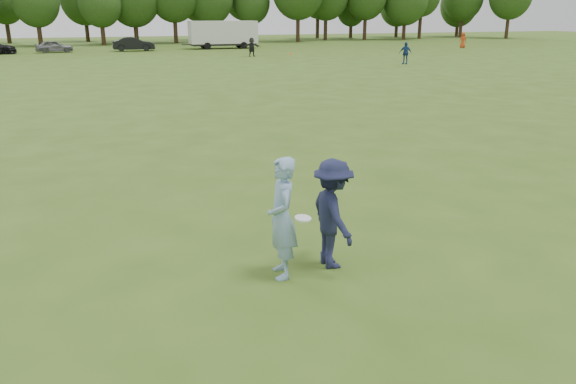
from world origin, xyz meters
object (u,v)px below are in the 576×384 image
(player_far_b, at_px, (405,53))
(cargo_trailer, at_px, (223,33))
(thrower, at_px, (282,218))
(defender, at_px, (333,214))
(player_far_d, at_px, (252,47))
(player_far_c, at_px, (463,40))
(car_f, at_px, (134,44))
(car_e, at_px, (54,46))
(field_cone, at_px, (291,53))

(player_far_b, relative_size, cargo_trailer, 0.20)
(thrower, height_order, defender, thrower)
(defender, xyz_separation_m, cargo_trailer, (12.04, 60.13, 0.82))
(player_far_b, bearing_deg, player_far_d, 178.67)
(thrower, distance_m, player_far_c, 65.82)
(car_f, bearing_deg, player_far_c, -97.30)
(player_far_c, height_order, cargo_trailer, cargo_trailer)
(thrower, distance_m, car_e, 59.65)
(thrower, relative_size, cargo_trailer, 0.23)
(defender, relative_size, player_far_c, 1.02)
(player_far_c, xyz_separation_m, car_f, (-38.41, 7.44, -0.17))
(field_cone, bearing_deg, thrower, -109.81)
(car_e, distance_m, car_f, 8.37)
(car_e, bearing_deg, player_far_d, -130.75)
(player_far_c, bearing_deg, car_f, 7.08)
(defender, relative_size, field_cone, 6.34)
(defender, distance_m, car_f, 58.99)
(thrower, height_order, car_f, thrower)
(defender, relative_size, car_f, 0.41)
(field_cone, bearing_deg, cargo_trailer, 108.88)
(thrower, relative_size, car_f, 0.44)
(car_f, bearing_deg, car_e, 91.60)
(thrower, distance_m, field_cone, 50.82)
(car_e, bearing_deg, player_far_c, -106.66)
(player_far_c, relative_size, player_far_d, 1.03)
(cargo_trailer, bearing_deg, player_far_b, -69.43)
(car_e, bearing_deg, car_f, -99.32)
(player_far_b, height_order, cargo_trailer, cargo_trailer)
(defender, xyz_separation_m, car_f, (1.50, 58.97, -0.19))
(field_cone, bearing_deg, car_e, 153.49)
(player_far_c, distance_m, field_cone, 23.95)
(player_far_b, bearing_deg, cargo_trailer, 161.07)
(player_far_c, xyz_separation_m, cargo_trailer, (-27.87, 8.59, 0.85))
(field_cone, bearing_deg, player_far_c, 9.15)
(car_e, relative_size, field_cone, 12.92)
(thrower, xyz_separation_m, player_far_c, (40.85, 51.62, -0.09))
(defender, bearing_deg, thrower, 94.52)
(player_far_b, xyz_separation_m, car_e, (-28.59, 24.94, -0.25))
(player_far_c, xyz_separation_m, field_cone, (-23.63, -3.81, -0.78))
(player_far_b, relative_size, player_far_d, 1.00)
(player_far_d, relative_size, car_e, 0.47)
(car_e, xyz_separation_m, car_f, (8.37, -0.30, 0.10))
(field_cone, height_order, cargo_trailer, cargo_trailer)
(player_far_d, distance_m, field_cone, 4.57)
(car_f, relative_size, field_cone, 15.34)
(thrower, distance_m, cargo_trailer, 61.60)
(car_f, height_order, field_cone, car_f)
(player_far_b, xyz_separation_m, player_far_c, (18.19, 17.20, 0.02))
(player_far_c, height_order, car_e, player_far_c)
(defender, height_order, cargo_trailer, cargo_trailer)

